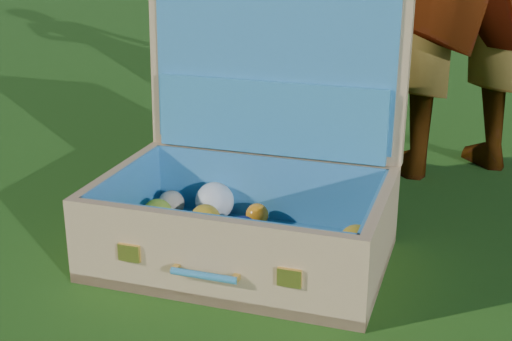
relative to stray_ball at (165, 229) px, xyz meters
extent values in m
plane|color=#215114|center=(0.39, 0.08, -0.03)|extent=(60.00, 60.00, 0.00)
sphere|color=teal|center=(0.00, 0.00, 0.00)|extent=(0.06, 0.06, 0.06)
cube|color=tan|center=(0.23, -0.04, -0.02)|extent=(0.69, 0.48, 0.02)
cube|color=tan|center=(0.24, -0.25, 0.07)|extent=(0.67, 0.06, 0.20)
cube|color=tan|center=(0.22, 0.17, 0.07)|extent=(0.67, 0.06, 0.20)
cube|color=tan|center=(-0.09, -0.05, 0.07)|extent=(0.04, 0.40, 0.20)
cube|color=tan|center=(0.55, -0.02, 0.07)|extent=(0.04, 0.40, 0.20)
cube|color=teal|center=(0.23, -0.04, 0.00)|extent=(0.64, 0.43, 0.01)
cube|color=teal|center=(0.24, -0.23, 0.08)|extent=(0.62, 0.04, 0.18)
cube|color=teal|center=(0.22, 0.16, 0.08)|extent=(0.62, 0.04, 0.18)
cube|color=teal|center=(-0.08, -0.05, 0.08)|extent=(0.03, 0.40, 0.18)
cube|color=teal|center=(0.54, -0.02, 0.08)|extent=(0.03, 0.40, 0.18)
cube|color=tan|center=(0.22, 0.21, 0.39)|extent=(0.67, 0.09, 0.45)
cube|color=teal|center=(0.22, 0.19, 0.39)|extent=(0.62, 0.05, 0.40)
cube|color=teal|center=(0.22, 0.17, 0.27)|extent=(0.60, 0.06, 0.19)
cube|color=#F2C659|center=(0.06, -0.27, 0.07)|extent=(0.05, 0.01, 0.04)
cube|color=#F2C659|center=(0.42, -0.26, 0.07)|extent=(0.05, 0.01, 0.04)
cylinder|color=teal|center=(0.24, -0.28, 0.05)|extent=(0.15, 0.02, 0.02)
cube|color=#F2C659|center=(0.18, -0.28, 0.05)|extent=(0.01, 0.02, 0.01)
cube|color=#F2C659|center=(0.31, -0.27, 0.05)|extent=(0.01, 0.02, 0.01)
sphere|color=#ACC12F|center=(-0.03, -0.21, 0.03)|extent=(0.07, 0.07, 0.07)
sphere|color=#ACC12F|center=(0.11, -0.19, 0.04)|extent=(0.08, 0.08, 0.08)
sphere|color=silver|center=(0.24, -0.19, 0.04)|extent=(0.09, 0.09, 0.09)
sphere|color=#0F154E|center=(0.36, -0.18, 0.04)|extent=(0.07, 0.07, 0.07)
sphere|color=#ACC12F|center=(0.49, -0.18, 0.04)|extent=(0.08, 0.08, 0.08)
sphere|color=#ACC12F|center=(-0.03, -0.09, 0.04)|extent=(0.08, 0.08, 0.08)
sphere|color=#ACC12F|center=(0.10, -0.09, 0.04)|extent=(0.08, 0.08, 0.08)
sphere|color=orange|center=(0.22, -0.10, 0.03)|extent=(0.06, 0.06, 0.06)
sphere|color=silver|center=(0.37, -0.07, 0.03)|extent=(0.06, 0.06, 0.06)
sphere|color=red|center=(0.48, -0.07, 0.03)|extent=(0.05, 0.05, 0.05)
sphere|color=#ACC12F|center=(-0.02, 0.00, 0.04)|extent=(0.08, 0.08, 0.08)
sphere|color=#C28D19|center=(0.11, 0.01, 0.04)|extent=(0.08, 0.08, 0.08)
sphere|color=#0F154E|center=(0.22, 0.00, 0.03)|extent=(0.07, 0.07, 0.07)
sphere|color=red|center=(0.35, 0.00, 0.02)|extent=(0.05, 0.05, 0.05)
sphere|color=#C28D19|center=(0.49, 0.01, 0.04)|extent=(0.08, 0.08, 0.08)
sphere|color=#CDB491|center=(-0.02, 0.08, 0.04)|extent=(0.07, 0.07, 0.07)
sphere|color=silver|center=(0.10, 0.10, 0.05)|extent=(0.10, 0.10, 0.10)
sphere|color=orange|center=(0.21, 0.10, 0.03)|extent=(0.06, 0.06, 0.06)
camera|label=1|loc=(0.81, -1.46, 0.75)|focal=50.00mm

